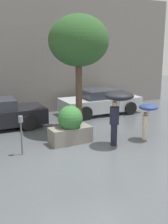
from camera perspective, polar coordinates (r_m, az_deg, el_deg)
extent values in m
plane|color=#51565B|center=(8.87, 0.54, -9.29)|extent=(40.00, 40.00, 0.00)
cube|color=gray|center=(14.23, -12.40, 11.40)|extent=(18.00, 0.30, 6.00)
cube|color=gray|center=(10.07, -2.78, -4.70)|extent=(1.49, 0.67, 0.59)
sphere|color=#337033|center=(9.89, -2.82, -1.25)|extent=(0.89, 0.89, 0.89)
cylinder|color=#1E1E2D|center=(9.85, 6.10, -4.63)|extent=(0.22, 0.22, 0.77)
cylinder|color=#1E1E2D|center=(9.66, 6.20, -0.73)|extent=(0.32, 0.32, 0.61)
sphere|color=tan|center=(9.57, 6.26, 1.65)|extent=(0.21, 0.21, 0.21)
cylinder|color=#4C4C51|center=(9.58, 7.12, 1.35)|extent=(0.02, 0.02, 0.66)
ellipsoid|color=black|center=(9.52, 7.18, 3.30)|extent=(0.99, 0.99, 0.32)
cylinder|color=beige|center=(10.66, 12.18, -4.18)|extent=(0.15, 0.15, 0.51)
cylinder|color=beige|center=(10.53, 12.30, -1.79)|extent=(0.21, 0.21, 0.41)
sphere|color=#997056|center=(10.46, 12.37, -0.34)|extent=(0.14, 0.14, 0.14)
cylinder|color=#4C4C51|center=(10.47, 12.90, -0.37)|extent=(0.02, 0.02, 0.50)
ellipsoid|color=navy|center=(10.42, 12.97, 0.98)|extent=(0.70, 0.70, 0.22)
cylinder|color=black|center=(11.72, -11.13, -2.16)|extent=(0.67, 0.26, 0.66)
cylinder|color=black|center=(13.35, -12.91, -0.35)|extent=(0.67, 0.26, 0.66)
cube|color=#B7BCC1|center=(14.38, 3.29, 1.68)|extent=(4.13, 1.89, 0.65)
cube|color=#2D333D|center=(14.28, 3.32, 3.78)|extent=(1.89, 1.54, 0.42)
cylinder|color=black|center=(13.10, 0.29, -0.26)|extent=(0.66, 0.25, 0.66)
cylinder|color=black|center=(14.63, -2.67, 1.17)|extent=(0.66, 0.25, 0.66)
cylinder|color=black|center=(14.36, 9.35, 0.78)|extent=(0.66, 0.25, 0.66)
cylinder|color=black|center=(15.76, 5.77, 2.01)|extent=(0.66, 0.25, 0.66)
cylinder|color=brown|center=(11.23, -1.05, 3.44)|extent=(0.26, 0.26, 2.96)
ellipsoid|color=#2D5628|center=(11.06, -1.10, 14.32)|extent=(2.33, 2.33, 1.98)
cylinder|color=#595B60|center=(9.14, -12.57, -5.31)|extent=(0.05, 0.05, 1.08)
cylinder|color=gray|center=(8.96, -12.78, -1.43)|extent=(0.14, 0.14, 0.20)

